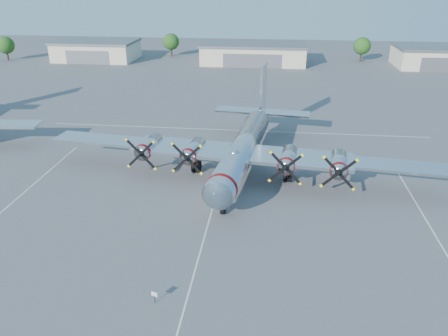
# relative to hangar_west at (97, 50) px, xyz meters

# --- Properties ---
(ground) EXTENTS (260.00, 260.00, 0.00)m
(ground) POSITION_rel_hangar_west_xyz_m (45.00, -81.96, -2.71)
(ground) COLOR #4F4F52
(ground) RESTS_ON ground
(parking_lines) EXTENTS (60.00, 50.08, 0.01)m
(parking_lines) POSITION_rel_hangar_west_xyz_m (45.00, -83.71, -2.71)
(parking_lines) COLOR silver
(parking_lines) RESTS_ON ground
(hangar_west) EXTENTS (22.60, 14.60, 5.40)m
(hangar_west) POSITION_rel_hangar_west_xyz_m (0.00, 0.00, 0.00)
(hangar_west) COLOR beige
(hangar_west) RESTS_ON ground
(hangar_center) EXTENTS (28.60, 14.60, 5.40)m
(hangar_center) POSITION_rel_hangar_west_xyz_m (45.00, -0.00, -0.00)
(hangar_center) COLOR beige
(hangar_center) RESTS_ON ground
(hangar_east) EXTENTS (20.60, 14.60, 5.40)m
(hangar_east) POSITION_rel_hangar_west_xyz_m (93.00, 0.00, 0.00)
(hangar_east) COLOR beige
(hangar_east) RESTS_ON ground
(tree_far_west) EXTENTS (4.80, 4.80, 6.64)m
(tree_far_west) POSITION_rel_hangar_west_xyz_m (-25.00, -3.96, 1.51)
(tree_far_west) COLOR #382619
(tree_far_west) RESTS_ON ground
(tree_west) EXTENTS (4.80, 4.80, 6.64)m
(tree_west) POSITION_rel_hangar_west_xyz_m (20.00, 8.04, 1.51)
(tree_west) COLOR #382619
(tree_west) RESTS_ON ground
(tree_east) EXTENTS (4.80, 4.80, 6.64)m
(tree_east) POSITION_rel_hangar_west_xyz_m (75.00, 6.04, 1.51)
(tree_east) COLOR #382619
(tree_east) RESTS_ON ground
(main_bomber_b29) EXTENTS (52.38, 38.99, 10.77)m
(main_bomber_b29) POSITION_rel_hangar_west_xyz_m (47.64, -72.05, -2.71)
(main_bomber_b29) COLOR silver
(main_bomber_b29) RESTS_ON ground
(info_placard) EXTENTS (0.50, 0.20, 0.99)m
(info_placard) POSITION_rel_hangar_west_xyz_m (42.64, -97.40, -2.02)
(info_placard) COLOR black
(info_placard) RESTS_ON ground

